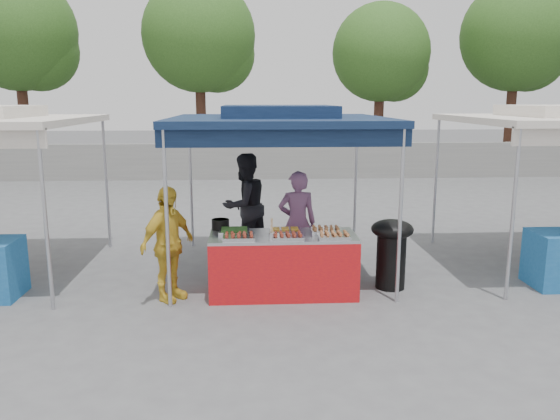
{
  "coord_description": "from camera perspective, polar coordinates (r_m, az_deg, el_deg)",
  "views": [
    {
      "loc": [
        -0.46,
        -7.3,
        2.67
      ],
      "look_at": [
        0.0,
        0.6,
        1.05
      ],
      "focal_mm": 35.0,
      "sensor_mm": 36.0,
      "label": 1
    }
  ],
  "objects": [
    {
      "name": "crate_stacked",
      "position": [
        8.05,
        1.88,
        -4.27
      ],
      "size": [
        0.5,
        0.35,
        0.3
      ],
      "primitive_type": "cube",
      "color": "#133B9C",
      "rests_on": "crate_right"
    },
    {
      "name": "food_tray_bl",
      "position": [
        7.51,
        -4.79,
        -2.23
      ],
      "size": [
        0.42,
        0.3,
        0.07
      ],
      "color": "silver",
      "rests_on": "vendor_table"
    },
    {
      "name": "food_tray_br",
      "position": [
        7.56,
        4.82,
        -2.14
      ],
      "size": [
        0.42,
        0.3,
        0.07
      ],
      "color": "silver",
      "rests_on": "vendor_table"
    },
    {
      "name": "back_wall",
      "position": [
        18.43,
        -1.88,
        5.12
      ],
      "size": [
        40.0,
        0.25,
        1.2
      ],
      "primitive_type": "cube",
      "color": "gray",
      "rests_on": "ground_plane"
    },
    {
      "name": "cooking_pot",
      "position": [
        7.78,
        -6.24,
        -1.49
      ],
      "size": [
        0.25,
        0.25,
        0.14
      ],
      "primitive_type": "cylinder",
      "color": "black",
      "rests_on": "vendor_table"
    },
    {
      "name": "food_tray_bm",
      "position": [
        7.54,
        0.55,
        -2.14
      ],
      "size": [
        0.42,
        0.3,
        0.07
      ],
      "color": "silver",
      "rests_on": "vendor_table"
    },
    {
      "name": "main_canopy",
      "position": [
        8.29,
        -0.15,
        9.49
      ],
      "size": [
        3.2,
        3.2,
        2.57
      ],
      "color": "#B4B4BB",
      "rests_on": "ground_plane"
    },
    {
      "name": "food_tray_fr",
      "position": [
        7.28,
        5.63,
        -2.7
      ],
      "size": [
        0.42,
        0.3,
        0.07
      ],
      "color": "silver",
      "rests_on": "vendor_table"
    },
    {
      "name": "customer_person",
      "position": [
        7.4,
        -11.65,
        -3.51
      ],
      "size": [
        0.85,
        0.95,
        1.55
      ],
      "primitive_type": "imported",
      "rotation": [
        0.0,
        0.0,
        0.92
      ],
      "color": "gold",
      "rests_on": "ground_plane"
    },
    {
      "name": "vendor_table",
      "position": [
        7.56,
        0.31,
        -5.71
      ],
      "size": [
        2.0,
        0.8,
        0.85
      ],
      "color": "red",
      "rests_on": "ground_plane"
    },
    {
      "name": "ground_plane",
      "position": [
        7.79,
        0.26,
        -8.48
      ],
      "size": [
        80.0,
        80.0,
        0.0
      ],
      "primitive_type": "plane",
      "color": "#565658"
    },
    {
      "name": "skewer_cup",
      "position": [
        7.15,
        -0.86,
        -2.76
      ],
      "size": [
        0.08,
        0.08,
        0.1
      ],
      "primitive_type": "cylinder",
      "color": "#B4B4BB",
      "rests_on": "vendor_table"
    },
    {
      "name": "vendor_woman",
      "position": [
        8.37,
        1.81,
        -1.33
      ],
      "size": [
        0.59,
        0.4,
        1.6
      ],
      "primitive_type": "imported",
      "rotation": [
        0.0,
        0.0,
        3.16
      ],
      "color": "#84547C",
      "rests_on": "ground_plane"
    },
    {
      "name": "crate_right",
      "position": [
        8.14,
        1.87,
        -6.38
      ],
      "size": [
        0.54,
        0.38,
        0.32
      ],
      "primitive_type": "cube",
      "color": "#133B9C",
      "rests_on": "ground_plane"
    },
    {
      "name": "tree_3",
      "position": [
        22.76,
        23.76,
        15.91
      ],
      "size": [
        4.05,
        4.05,
        6.96
      ],
      "color": "#3E2218",
      "rests_on": "ground_plane"
    },
    {
      "name": "crate_left",
      "position": [
        8.22,
        -2.0,
        -6.19
      ],
      "size": [
        0.55,
        0.39,
        0.33
      ],
      "primitive_type": "cube",
      "color": "#133B9C",
      "rests_on": "ground_plane"
    },
    {
      "name": "tree_0",
      "position": [
        21.7,
        -25.37,
        16.04
      ],
      "size": [
        4.05,
        4.05,
        6.96
      ],
      "color": "#3E2218",
      "rests_on": "ground_plane"
    },
    {
      "name": "food_tray_fl",
      "position": [
        7.2,
        -4.31,
        -2.83
      ],
      "size": [
        0.42,
        0.3,
        0.07
      ],
      "color": "silver",
      "rests_on": "vendor_table"
    },
    {
      "name": "food_tray_fm",
      "position": [
        7.21,
        0.8,
        -2.78
      ],
      "size": [
        0.42,
        0.3,
        0.07
      ],
      "color": "silver",
      "rests_on": "vendor_table"
    },
    {
      "name": "tree_2",
      "position": [
        20.99,
        10.85,
        15.43
      ],
      "size": [
        3.58,
        3.54,
        6.08
      ],
      "color": "#3E2218",
      "rests_on": "ground_plane"
    },
    {
      "name": "helper_man",
      "position": [
        9.27,
        -3.69,
        0.46
      ],
      "size": [
        1.09,
        1.07,
        1.78
      ],
      "primitive_type": "imported",
      "rotation": [
        0.0,
        0.0,
        3.82
      ],
      "color": "black",
      "rests_on": "ground_plane"
    },
    {
      "name": "tree_1",
      "position": [
        20.42,
        -8.03,
        17.14
      ],
      "size": [
        3.99,
        3.99,
        6.85
      ],
      "color": "#3E2218",
      "rests_on": "ground_plane"
    },
    {
      "name": "wok_burner",
      "position": [
        7.92,
        11.57,
        -3.87
      ],
      "size": [
        0.6,
        0.6,
        1.01
      ],
      "rotation": [
        0.0,
        0.0,
        0.41
      ],
      "color": "black",
      "rests_on": "ground_plane"
    }
  ]
}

